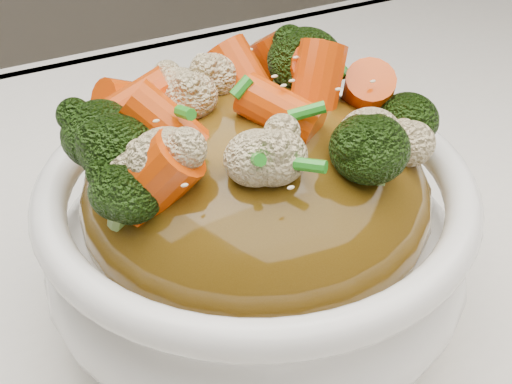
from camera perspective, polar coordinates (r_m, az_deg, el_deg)
name	(u,v)px	position (r m, az deg, el deg)	size (l,w,h in m)	color
tablecloth	(349,349)	(0.47, 6.80, -11.30)	(1.20, 0.80, 0.04)	white
bowl	(256,243)	(0.43, 0.00, -3.74)	(0.23, 0.23, 0.09)	white
sauce_base	(256,197)	(0.42, 0.00, -0.36)	(0.19, 0.19, 0.10)	#563B0E
carrots	(256,84)	(0.38, 0.00, 7.83)	(0.19, 0.19, 0.05)	#D04206
broccoli	(256,86)	(0.38, 0.00, 7.69)	(0.19, 0.19, 0.05)	black
cauliflower	(256,90)	(0.38, 0.00, 7.40)	(0.19, 0.19, 0.04)	beige
scallions	(256,82)	(0.38, 0.00, 7.97)	(0.14, 0.14, 0.02)	#23891F
sesame_seeds	(256,82)	(0.38, 0.00, 7.97)	(0.17, 0.17, 0.01)	beige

